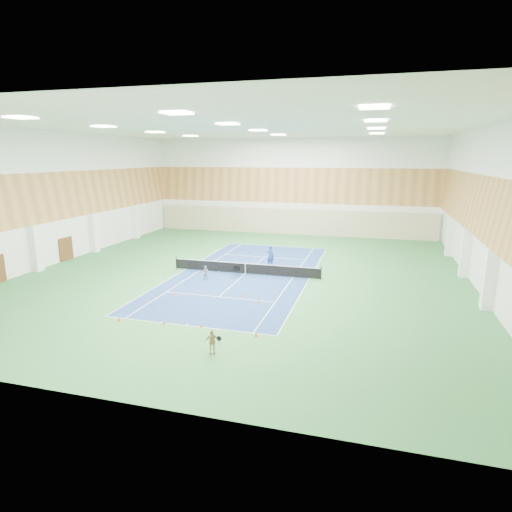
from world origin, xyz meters
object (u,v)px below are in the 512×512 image
Objects in this scene: child_court at (206,273)px; child_apron at (212,342)px; tennis_net at (245,267)px; coach at (270,256)px; ball_cart at (236,272)px.

child_apron reaches higher than child_court.
tennis_net is at bearing 77.41° from child_apron.
child_apron is (2.80, -14.84, 0.08)m from tennis_net.
coach is 4.46m from ball_cart.
child_court is at bearing -135.12° from tennis_net.
coach is 6.84m from child_court.
coach is 17.88m from child_apron.
tennis_net reaches higher than ball_cart.
coach is 1.55× the size of child_apron.
coach reaches higher than ball_cart.
tennis_net is 1.11m from ball_cart.
child_court is (-4.01, -5.53, -0.40)m from coach.
ball_cart is (2.09, 1.54, -0.15)m from child_court.
tennis_net is at bearing 81.73° from coach.
child_apron reaches higher than tennis_net.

